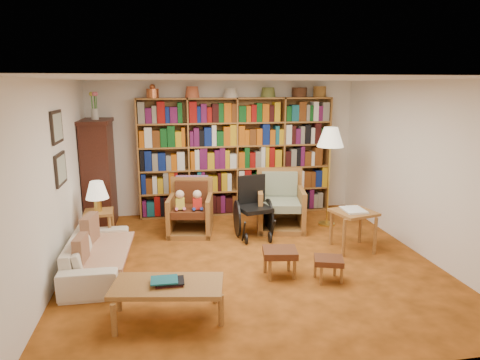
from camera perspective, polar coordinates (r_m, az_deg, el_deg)
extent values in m
plane|color=#B35B1B|center=(6.13, 1.36, -10.75)|extent=(5.00, 5.00, 0.00)
plane|color=silver|center=(5.63, 1.49, 13.31)|extent=(5.00, 5.00, 0.00)
plane|color=white|center=(8.18, -2.07, 4.30)|extent=(5.00, 0.00, 5.00)
plane|color=white|center=(3.43, 9.83, -7.71)|extent=(5.00, 0.00, 5.00)
plane|color=white|center=(5.81, -23.54, -0.19)|extent=(0.00, 5.00, 5.00)
plane|color=white|center=(6.70, 22.86, 1.47)|extent=(0.00, 5.00, 5.00)
cube|color=#A07031|center=(8.08, -0.50, 3.12)|extent=(3.60, 0.30, 2.20)
cube|color=#3E1A10|center=(7.75, -18.25, 0.58)|extent=(0.45, 0.90, 1.80)
cube|color=#3E1A10|center=(7.62, -18.73, 7.43)|extent=(0.50, 0.95, 0.06)
cylinder|color=beige|center=(7.62, -18.79, 8.33)|extent=(0.12, 0.12, 0.18)
cube|color=black|center=(5.99, -23.26, 6.52)|extent=(0.03, 0.52, 0.42)
cube|color=gray|center=(5.99, -23.12, 6.53)|extent=(0.01, 0.44, 0.34)
cube|color=black|center=(6.07, -22.81, 1.36)|extent=(0.03, 0.52, 0.42)
cube|color=gray|center=(6.06, -22.67, 1.37)|extent=(0.01, 0.44, 0.34)
imported|color=beige|center=(6.00, -18.48, -9.39)|extent=(1.72, 0.68, 0.50)
cube|color=beige|center=(5.97, -18.03, -8.94)|extent=(0.78, 1.37, 0.04)
cube|color=maroon|center=(6.27, -19.34, -6.53)|extent=(0.20, 0.43, 0.41)
cube|color=maroon|center=(5.63, -20.44, -8.83)|extent=(0.14, 0.37, 0.36)
cube|color=#A07031|center=(6.82, -18.35, -4.11)|extent=(0.44, 0.44, 0.04)
cylinder|color=#A07031|center=(6.78, -19.83, -6.84)|extent=(0.05, 0.05, 0.52)
cylinder|color=#A07031|center=(6.72, -16.93, -6.78)|extent=(0.05, 0.05, 0.52)
cylinder|color=#A07031|center=(7.10, -19.38, -5.94)|extent=(0.05, 0.05, 0.52)
cylinder|color=#A07031|center=(7.05, -16.61, -5.87)|extent=(0.05, 0.05, 0.52)
cylinder|color=gold|center=(6.79, -18.41, -3.19)|extent=(0.11, 0.11, 0.19)
cone|color=beige|center=(6.74, -18.55, -1.26)|extent=(0.34, 0.34, 0.26)
cube|color=#A07031|center=(7.25, -6.58, -6.74)|extent=(0.83, 0.85, 0.08)
cube|color=#A07031|center=(7.15, -9.21, -4.75)|extent=(0.20, 0.74, 0.63)
cube|color=#A07031|center=(7.19, -4.08, -4.54)|extent=(0.20, 0.74, 0.63)
cube|color=#A07031|center=(7.45, -6.82, -2.96)|extent=(0.71, 0.20, 0.89)
cube|color=#512415|center=(7.11, -6.64, -4.11)|extent=(0.65, 0.71, 0.12)
cube|color=#512415|center=(7.33, -6.83, -1.54)|extent=(0.56, 0.20, 0.38)
cube|color=#C5345C|center=(7.41, -6.89, -0.90)|extent=(0.55, 0.16, 0.39)
cube|color=#A07031|center=(7.46, 5.36, -6.11)|extent=(0.94, 0.96, 0.09)
cube|color=#A07031|center=(7.28, 2.67, -3.98)|extent=(0.23, 0.83, 0.71)
cube|color=#A07031|center=(7.47, 8.07, -3.67)|extent=(0.23, 0.83, 0.71)
cube|color=#A07031|center=(7.67, 4.70, -2.03)|extent=(0.80, 0.24, 0.99)
cube|color=gray|center=(7.31, 5.49, -3.23)|extent=(0.74, 0.80, 0.13)
cube|color=gray|center=(7.55, 4.88, -0.47)|extent=(0.63, 0.22, 0.42)
cube|color=black|center=(6.90, 1.93, -3.83)|extent=(0.58, 0.58, 0.06)
cube|color=black|center=(7.06, 1.55, -1.24)|extent=(0.48, 0.17, 0.48)
cylinder|color=black|center=(7.01, -0.40, -5.11)|extent=(0.03, 0.59, 0.59)
cylinder|color=black|center=(7.11, 3.84, -4.88)|extent=(0.03, 0.59, 0.59)
cylinder|color=black|center=(6.72, 0.82, -7.84)|extent=(0.03, 0.17, 0.17)
cylinder|color=black|center=(6.79, 4.02, -7.62)|extent=(0.03, 0.17, 0.17)
cylinder|color=gold|center=(7.78, 11.47, -5.75)|extent=(0.29, 0.29, 0.03)
cylinder|color=gold|center=(7.59, 11.70, -0.63)|extent=(0.03, 0.03, 1.46)
cone|color=beige|center=(7.44, 11.99, 5.62)|extent=(0.46, 0.46, 0.33)
cube|color=#A07031|center=(6.57, 14.92, -4.18)|extent=(0.68, 0.68, 0.04)
cylinder|color=#A07031|center=(6.36, 13.69, -7.53)|extent=(0.05, 0.05, 0.56)
cylinder|color=#A07031|center=(6.56, 17.57, -7.13)|extent=(0.05, 0.05, 0.56)
cylinder|color=#A07031|center=(6.77, 12.07, -6.18)|extent=(0.05, 0.05, 0.56)
cylinder|color=#A07031|center=(6.96, 15.75, -5.86)|extent=(0.05, 0.05, 0.56)
cube|color=white|center=(6.56, 14.94, -3.88)|extent=(0.39, 0.44, 0.03)
cube|color=#512415|center=(5.59, 5.34, -9.60)|extent=(0.48, 0.43, 0.09)
cylinder|color=#A07031|center=(5.51, 4.01, -11.99)|extent=(0.04, 0.04, 0.28)
cylinder|color=#A07031|center=(5.59, 7.29, -11.68)|extent=(0.04, 0.04, 0.28)
cylinder|color=#A07031|center=(5.74, 3.37, -10.94)|extent=(0.04, 0.04, 0.28)
cylinder|color=#A07031|center=(5.82, 6.52, -10.67)|extent=(0.04, 0.04, 0.28)
cube|color=#512415|center=(5.58, 11.74, -10.47)|extent=(0.43, 0.40, 0.07)
cylinder|color=#A07031|center=(5.50, 10.76, -12.50)|extent=(0.04, 0.04, 0.23)
cylinder|color=#A07031|center=(5.60, 13.39, -12.17)|extent=(0.04, 0.04, 0.23)
cylinder|color=#A07031|center=(5.68, 9.98, -11.61)|extent=(0.04, 0.04, 0.23)
cylinder|color=#A07031|center=(5.78, 12.54, -11.32)|extent=(0.04, 0.04, 0.23)
cube|color=#A07031|center=(4.67, -9.63, -13.75)|extent=(1.23, 0.76, 0.05)
cylinder|color=#A07031|center=(4.59, -16.46, -17.45)|extent=(0.06, 0.06, 0.34)
cylinder|color=#A07031|center=(4.58, -2.55, -16.95)|extent=(0.06, 0.06, 0.34)
cylinder|color=#A07031|center=(5.01, -15.86, -14.70)|extent=(0.06, 0.06, 0.34)
cylinder|color=#A07031|center=(5.01, -3.30, -14.24)|extent=(0.06, 0.06, 0.34)
cube|color=brown|center=(4.65, -9.66, -13.18)|extent=(0.31, 0.26, 0.05)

